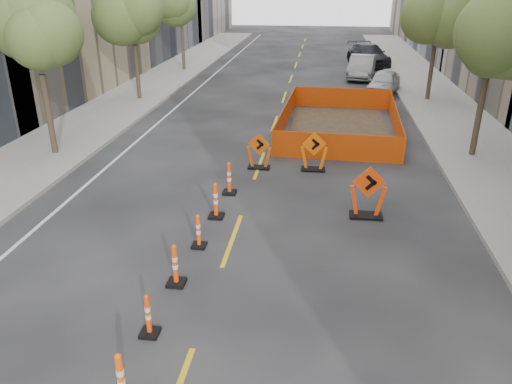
# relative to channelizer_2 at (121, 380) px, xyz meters

# --- Properties ---
(ground_plane) EXTENTS (140.00, 140.00, 0.00)m
(ground_plane) POSITION_rel_channelizer_2_xyz_m (0.81, 2.02, -0.55)
(ground_plane) COLOR black
(sidewalk_left) EXTENTS (4.00, 90.00, 0.15)m
(sidewalk_left) POSITION_rel_channelizer_2_xyz_m (-8.19, 14.02, -0.48)
(sidewalk_left) COLOR gray
(sidewalk_left) RESTS_ON ground
(sidewalk_right) EXTENTS (4.00, 90.00, 0.15)m
(sidewalk_right) POSITION_rel_channelizer_2_xyz_m (9.81, 14.02, -0.48)
(sidewalk_right) COLOR gray
(sidewalk_right) RESTS_ON ground
(tree_l_b) EXTENTS (2.80, 2.80, 5.95)m
(tree_l_b) POSITION_rel_channelizer_2_xyz_m (-7.59, 12.02, 3.97)
(tree_l_b) COLOR #382B1E
(tree_l_b) RESTS_ON ground
(tree_l_c) EXTENTS (2.80, 2.80, 5.95)m
(tree_l_c) POSITION_rel_channelizer_2_xyz_m (-7.59, 22.02, 3.97)
(tree_l_c) COLOR #382B1E
(tree_l_c) RESTS_ON ground
(tree_l_d) EXTENTS (2.80, 2.80, 5.95)m
(tree_l_d) POSITION_rel_channelizer_2_xyz_m (-7.59, 32.02, 3.97)
(tree_l_d) COLOR #382B1E
(tree_l_d) RESTS_ON ground
(tree_r_b) EXTENTS (2.80, 2.80, 5.95)m
(tree_r_b) POSITION_rel_channelizer_2_xyz_m (9.21, 14.02, 3.97)
(tree_r_b) COLOR #382B1E
(tree_r_b) RESTS_ON ground
(tree_r_c) EXTENTS (2.80, 2.80, 5.95)m
(tree_r_c) POSITION_rel_channelizer_2_xyz_m (9.21, 24.02, 3.97)
(tree_r_c) COLOR #382B1E
(tree_r_c) RESTS_ON ground
(channelizer_2) EXTENTS (0.44, 0.44, 1.11)m
(channelizer_2) POSITION_rel_channelizer_2_xyz_m (0.00, 0.00, 0.00)
(channelizer_2) COLOR #FF550A
(channelizer_2) RESTS_ON ground
(channelizer_3) EXTENTS (0.38, 0.38, 0.96)m
(channelizer_3) POSITION_rel_channelizer_2_xyz_m (-0.16, 1.83, -0.07)
(channelizer_3) COLOR #F03D0A
(channelizer_3) RESTS_ON ground
(channelizer_4) EXTENTS (0.42, 0.42, 1.07)m
(channelizer_4) POSITION_rel_channelizer_2_xyz_m (-0.13, 3.66, -0.02)
(channelizer_4) COLOR #F83E0A
(channelizer_4) RESTS_ON ground
(channelizer_5) EXTENTS (0.38, 0.38, 0.97)m
(channelizer_5) POSITION_rel_channelizer_2_xyz_m (-0.01, 5.50, -0.07)
(channelizer_5) COLOR #FF490A
(channelizer_5) RESTS_ON ground
(channelizer_6) EXTENTS (0.45, 0.45, 1.13)m
(channelizer_6) POSITION_rel_channelizer_2_xyz_m (0.08, 7.33, 0.01)
(channelizer_6) COLOR #F8400A
(channelizer_6) RESTS_ON ground
(channelizer_7) EXTENTS (0.44, 0.44, 1.12)m
(channelizer_7) POSITION_rel_channelizer_2_xyz_m (0.15, 9.16, 0.01)
(channelizer_7) COLOR #E04409
(channelizer_7) RESTS_ON ground
(chevron_sign_left) EXTENTS (0.96, 0.61, 1.39)m
(chevron_sign_left) POSITION_rel_channelizer_2_xyz_m (0.83, 11.70, 0.14)
(chevron_sign_left) COLOR #D75309
(chevron_sign_left) RESTS_ON ground
(chevron_sign_center) EXTENTS (1.11, 0.80, 1.50)m
(chevron_sign_center) POSITION_rel_channelizer_2_xyz_m (2.89, 11.76, 0.20)
(chevron_sign_center) COLOR #FF650A
(chevron_sign_center) RESTS_ON ground
(chevron_sign_right) EXTENTS (1.15, 0.74, 1.65)m
(chevron_sign_right) POSITION_rel_channelizer_2_xyz_m (4.60, 7.97, 0.27)
(chevron_sign_right) COLOR #F03C0A
(chevron_sign_right) RESTS_ON ground
(safety_fence) EXTENTS (5.58, 9.04, 1.10)m
(safety_fence) POSITION_rel_channelizer_2_xyz_m (3.97, 17.38, -0.00)
(safety_fence) COLOR #E35A0B
(safety_fence) RESTS_ON ground
(parked_car_near) EXTENTS (2.69, 4.42, 1.41)m
(parked_car_near) POSITION_rel_channelizer_2_xyz_m (6.85, 25.85, 0.15)
(parked_car_near) COLOR #AEAEB0
(parked_car_near) RESTS_ON ground
(parked_car_mid) EXTENTS (2.37, 5.00, 1.58)m
(parked_car_mid) POSITION_rel_channelizer_2_xyz_m (5.79, 30.92, 0.24)
(parked_car_mid) COLOR gray
(parked_car_mid) RESTS_ON ground
(parked_car_far) EXTENTS (3.71, 6.19, 1.68)m
(parked_car_far) POSITION_rel_channelizer_2_xyz_m (6.68, 36.82, 0.29)
(parked_car_far) COLOR black
(parked_car_far) RESTS_ON ground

